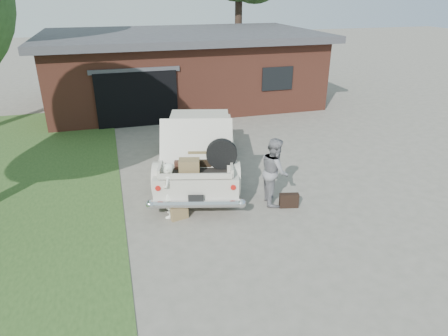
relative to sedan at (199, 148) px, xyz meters
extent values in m
plane|color=gray|center=(0.13, -2.82, -0.82)|extent=(90.00, 90.00, 0.00)
cube|color=#2D4C1E|center=(-5.37, 0.18, -0.81)|extent=(6.00, 16.00, 0.02)
cube|color=brown|center=(1.13, 8.68, 0.68)|extent=(12.00, 7.00, 3.00)
cube|color=#4C4C51|center=(1.13, 8.68, 2.33)|extent=(12.80, 7.80, 0.30)
cube|color=black|center=(-1.37, 5.23, 0.28)|extent=(3.20, 0.30, 2.20)
cube|color=#4C4C51|center=(-1.37, 5.16, 1.43)|extent=(3.50, 0.12, 0.18)
cube|color=black|center=(4.63, 5.16, 0.78)|extent=(1.40, 0.08, 1.00)
cylinder|color=#38281E|center=(5.65, 13.90, 2.01)|extent=(0.44, 0.44, 5.66)
cube|color=beige|center=(0.01, 0.04, -0.14)|extent=(3.34, 5.76, 0.70)
cube|color=beige|center=(0.09, 0.36, 0.48)|extent=(2.27, 2.54, 0.56)
cube|color=black|center=(0.34, 1.36, 0.46)|extent=(1.65, 0.50, 0.48)
cube|color=black|center=(-0.17, -0.64, 0.46)|extent=(1.65, 0.50, 0.48)
cylinder|color=black|center=(-1.37, -1.50, -0.46)|extent=(0.41, 0.75, 0.71)
cylinder|color=black|center=(0.47, -1.98, -0.46)|extent=(0.41, 0.75, 0.71)
cylinder|color=black|center=(-0.46, 2.06, -0.46)|extent=(0.41, 0.75, 0.71)
cylinder|color=black|center=(1.39, 1.59, -0.46)|extent=(0.41, 0.75, 0.71)
cylinder|color=silver|center=(-0.68, -2.63, -0.38)|extent=(2.20, 0.74, 0.19)
cylinder|color=#A5140F|center=(-1.52, -2.33, 0.03)|extent=(0.15, 0.14, 0.13)
cylinder|color=#A5140F|center=(0.20, -2.78, 0.03)|extent=(0.15, 0.14, 0.13)
cube|color=black|center=(-0.69, -2.65, -0.22)|extent=(0.36, 0.11, 0.18)
cube|color=black|center=(-0.51, -1.95, 0.23)|extent=(1.92, 1.57, 0.04)
cube|color=beige|center=(-1.34, -1.73, 0.34)|extent=(0.36, 1.17, 0.19)
cube|color=beige|center=(0.33, -2.16, 0.34)|extent=(0.36, 1.17, 0.19)
cube|color=beige|center=(-0.65, -2.52, 0.30)|extent=(1.69, 0.49, 0.13)
cube|color=beige|center=(-0.43, -1.67, 0.79)|extent=(1.93, 1.09, 1.10)
cube|color=#4A2A20|center=(-0.73, -1.81, 0.35)|extent=(0.65, 0.50, 0.18)
cube|color=olive|center=(-0.73, -2.19, 0.42)|extent=(0.56, 0.43, 0.34)
cube|color=black|center=(-0.40, -1.80, 0.35)|extent=(0.70, 0.54, 0.19)
cube|color=olive|center=(-0.38, -1.67, 0.54)|extent=(0.58, 0.45, 0.18)
cylinder|color=black|center=(0.09, -2.16, 0.63)|extent=(0.78, 0.36, 0.76)
imported|color=white|center=(-1.28, -2.27, -0.11)|extent=(0.47, 0.59, 1.41)
imported|color=gray|center=(1.45, -2.29, 0.06)|extent=(0.79, 0.95, 1.76)
cube|color=olive|center=(-1.07, -2.49, -0.65)|extent=(0.44, 0.23, 0.33)
cube|color=black|center=(1.73, -2.68, -0.63)|extent=(0.51, 0.26, 0.38)
camera|label=1|loc=(-2.33, -10.84, 4.31)|focal=32.00mm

